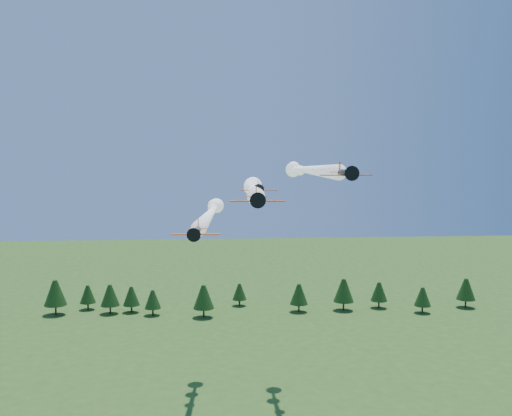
{
  "coord_description": "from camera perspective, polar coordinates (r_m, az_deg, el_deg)",
  "views": [
    {
      "loc": [
        -8.93,
        -86.37,
        52.29
      ],
      "look_at": [
        -1.63,
        0.0,
        45.27
      ],
      "focal_mm": 40.0,
      "sensor_mm": 36.0,
      "label": 1
    }
  ],
  "objects": [
    {
      "name": "plane_left",
      "position": [
        122.38,
        -4.53,
        -0.47
      ],
      "size": [
        9.79,
        61.02,
        3.7
      ],
      "rotation": [
        0.0,
        0.0,
        -0.07
      ],
      "color": "black",
      "rests_on": "ground"
    },
    {
      "name": "treeline",
      "position": [
        200.66,
        -3.55,
        -8.58
      ],
      "size": [
        176.84,
        20.69,
        11.99
      ],
      "color": "#382314",
      "rests_on": "ground"
    },
    {
      "name": "plane_slot",
      "position": [
        94.86,
        0.24,
        1.96
      ],
      "size": [
        6.39,
        6.94,
        2.24
      ],
      "rotation": [
        0.0,
        0.0,
        -0.08
      ],
      "color": "black",
      "rests_on": "ground"
    },
    {
      "name": "plane_right",
      "position": [
        121.11,
        5.11,
        3.83
      ],
      "size": [
        7.84,
        62.67,
        3.7
      ],
      "rotation": [
        0.0,
        0.0,
        -0.0
      ],
      "color": "black",
      "rests_on": "ground"
    },
    {
      "name": "plane_lead",
      "position": [
        101.75,
        -0.31,
        1.87
      ],
      "size": [
        7.87,
        45.11,
        3.7
      ],
      "rotation": [
        0.0,
        0.0,
        -0.06
      ],
      "color": "black",
      "rests_on": "ground"
    }
  ]
}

